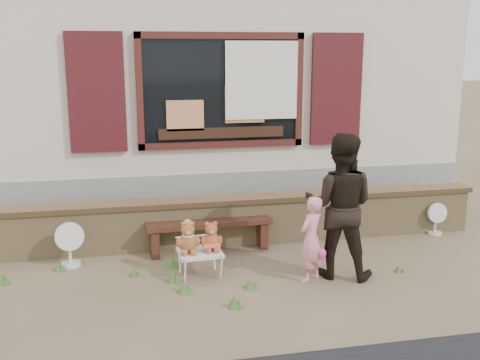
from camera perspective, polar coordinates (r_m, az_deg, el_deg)
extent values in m
plane|color=brown|center=(7.00, 1.01, -9.10)|extent=(80.00, 80.00, 0.00)
cube|color=#BFB39B|center=(10.92, -4.26, 11.74)|extent=(8.00, 5.00, 3.20)
cube|color=gray|center=(11.14, -4.09, 1.41)|extent=(8.04, 5.04, 0.80)
cube|color=black|center=(8.44, -1.92, 9.03)|extent=(2.30, 0.04, 1.50)
cube|color=#461914|center=(8.40, -1.94, 14.48)|extent=(2.50, 0.08, 0.10)
cube|color=#461914|center=(8.51, -1.86, 3.64)|extent=(2.50, 0.08, 0.10)
cube|color=#461914|center=(8.30, -10.18, 8.77)|extent=(0.10, 0.08, 1.70)
cube|color=#461914|center=(8.70, 6.01, 9.09)|extent=(0.10, 0.08, 1.70)
cube|color=#3B1016|center=(8.29, -14.37, 8.57)|extent=(0.80, 0.07, 1.70)
cube|color=#3B1016|center=(8.89, 9.76, 9.06)|extent=(0.80, 0.07, 1.70)
cube|color=silver|center=(8.48, 2.21, 10.07)|extent=(1.10, 0.02, 1.15)
cube|color=black|center=(8.47, -1.85, 4.83)|extent=(1.90, 0.06, 0.16)
cube|color=tan|center=(8.36, -5.60, 6.54)|extent=(0.55, 0.06, 0.45)
cube|color=#E08447|center=(8.49, 0.47, 7.71)|extent=(0.60, 0.06, 0.55)
cube|color=tan|center=(7.82, -0.60, -4.36)|extent=(7.00, 0.30, 0.60)
cube|color=brown|center=(7.73, -0.60, -2.02)|extent=(7.10, 0.36, 0.07)
cube|color=#351B12|center=(7.51, -3.18, -4.34)|extent=(1.69, 0.45, 0.06)
cube|color=#351B12|center=(7.47, -8.71, -6.34)|extent=(0.12, 0.32, 0.36)
cube|color=#351B12|center=(7.75, 2.17, -5.48)|extent=(0.12, 0.32, 0.36)
cube|color=silver|center=(6.74, -4.11, -7.36)|extent=(0.53, 0.48, 0.04)
cylinder|color=silver|center=(6.58, -5.59, -9.35)|extent=(0.02, 0.02, 0.27)
cylinder|color=silver|center=(6.66, -1.92, -9.02)|extent=(0.02, 0.02, 0.27)
cylinder|color=silver|center=(6.94, -6.16, -8.16)|extent=(0.02, 0.02, 0.27)
cylinder|color=silver|center=(7.01, -2.67, -7.86)|extent=(0.02, 0.02, 0.27)
imported|color=pink|center=(6.56, 7.24, -5.98)|extent=(0.44, 0.42, 1.02)
imported|color=black|center=(6.67, 10.08, -2.60)|extent=(1.04, 0.95, 1.72)
cylinder|color=silver|center=(7.41, -16.81, -8.20)|extent=(0.24, 0.24, 0.04)
cylinder|color=silver|center=(7.36, -16.89, -7.07)|extent=(0.04, 0.04, 0.31)
cylinder|color=silver|center=(7.29, -17.00, -5.43)|extent=(0.37, 0.21, 0.36)
cylinder|color=silver|center=(8.78, 19.15, -5.08)|extent=(0.20, 0.20, 0.04)
cylinder|color=silver|center=(8.74, 19.22, -4.28)|extent=(0.03, 0.03, 0.26)
cylinder|color=silver|center=(8.69, 19.31, -3.12)|extent=(0.30, 0.10, 0.30)
cone|color=#3F6327|center=(6.47, 1.09, -10.53)|extent=(0.17, 0.17, 0.10)
cone|color=#3F6327|center=(7.13, -23.05, -9.16)|extent=(0.15, 0.15, 0.14)
cone|color=#3F6327|center=(6.39, -5.73, -10.81)|extent=(0.16, 0.16, 0.12)
cone|color=#3F6327|center=(7.18, 15.78, -8.69)|extent=(0.10, 0.10, 0.08)
cone|color=#3F6327|center=(7.09, -6.90, -8.30)|extent=(0.15, 0.15, 0.14)
cone|color=#3F6327|center=(6.01, -0.60, -12.27)|extent=(0.14, 0.14, 0.13)
cone|color=#3F6327|center=(6.66, -6.93, -9.68)|extent=(0.12, 0.12, 0.15)
cone|color=#3F6327|center=(7.29, -18.00, -8.32)|extent=(0.11, 0.11, 0.12)
cone|color=#3F6327|center=(6.91, -10.74, -9.13)|extent=(0.10, 0.10, 0.11)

